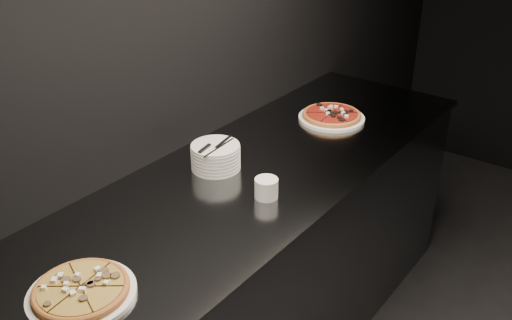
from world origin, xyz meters
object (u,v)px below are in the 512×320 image
Objects in this scene: counter at (252,269)px; cutlery at (214,146)px; pizza_mushroom at (81,291)px; pizza_tomato at (332,116)px; ramekin at (266,188)px; plate_stack at (216,156)px.

cutlery is at bearing -155.68° from counter.
pizza_mushroom is 1.47m from pizza_tomato.
pizza_tomato is at bearing 91.64° from counter.
cutlery is 0.29m from ramekin.
cutlery reaches higher than pizza_mushroom.
plate_stack reaches higher than pizza_tomato.
cutlery is (-0.18, 0.77, 0.08)m from pizza_mushroom.
counter is at bearing 144.78° from ramekin.
ramekin is (0.17, -0.74, 0.02)m from pizza_tomato.
pizza_mushroom is 0.73m from ramekin.
plate_stack is at bearing 103.61° from pizza_mushroom.
pizza_mushroom is 4.12× the size of ramekin.
counter is 0.96m from pizza_mushroom.
pizza_mushroom is (0.05, -0.83, 0.48)m from counter.
pizza_mushroom reaches higher than counter.
plate_stack is (-0.14, -0.04, 0.51)m from counter.
pizza_mushroom is at bearing -87.28° from pizza_tomato.
plate_stack is at bearing 106.69° from cutlery.
pizza_tomato is at bearing 79.91° from plate_stack.
pizza_mushroom is 0.80m from cutlery.
cutlery is at bearing -62.38° from plate_stack.
counter is at bearing -88.36° from pizza_tomato.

